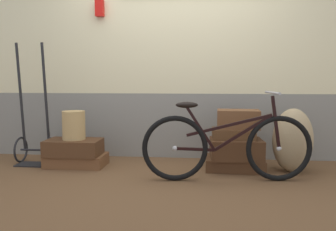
{
  "coord_description": "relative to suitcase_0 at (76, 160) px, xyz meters",
  "views": [
    {
      "loc": [
        0.32,
        -3.59,
        1.02
      ],
      "look_at": [
        -0.04,
        0.11,
        0.62
      ],
      "focal_mm": 36.81,
      "sensor_mm": 36.0,
      "label": 1
    }
  ],
  "objects": [
    {
      "name": "ground",
      "position": [
        1.12,
        -0.22,
        -0.1
      ],
      "size": [
        9.26,
        5.2,
        0.06
      ],
      "primitive_type": "cube",
      "color": "brown"
    },
    {
      "name": "station_building",
      "position": [
        1.14,
        0.62,
        1.43
      ],
      "size": [
        7.26,
        0.74,
        2.99
      ],
      "color": "gray",
      "rests_on": "ground"
    },
    {
      "name": "suitcase_0",
      "position": [
        0.0,
        0.0,
        0.0
      ],
      "size": [
        0.68,
        0.4,
        0.14
      ],
      "primitive_type": "cube",
      "rotation": [
        0.0,
        0.0,
        -0.02
      ],
      "color": "brown",
      "rests_on": "ground"
    },
    {
      "name": "suitcase_1",
      "position": [
        -0.02,
        -0.03,
        0.16
      ],
      "size": [
        0.62,
        0.37,
        0.18
      ],
      "primitive_type": "cube",
      "rotation": [
        0.0,
        0.0,
        -0.01
      ],
      "color": "#4C2D19",
      "rests_on": "suitcase_0"
    },
    {
      "name": "suitcase_2",
      "position": [
        1.83,
        0.0,
        0.0
      ],
      "size": [
        0.66,
        0.44,
        0.14
      ],
      "primitive_type": "cube",
      "rotation": [
        0.0,
        0.0,
        -0.05
      ],
      "color": "#4C2D19",
      "rests_on": "ground"
    },
    {
      "name": "suitcase_3",
      "position": [
        1.83,
        -0.03,
        0.18
      ],
      "size": [
        0.57,
        0.41,
        0.22
      ],
      "primitive_type": "cube",
      "rotation": [
        0.0,
        0.0,
        0.05
      ],
      "color": "#4C2D19",
      "rests_on": "suitcase_2"
    },
    {
      "name": "suitcase_4",
      "position": [
        1.8,
        -0.01,
        0.34
      ],
      "size": [
        0.46,
        0.31,
        0.11
      ],
      "primitive_type": "cube",
      "rotation": [
        0.0,
        0.0,
        0.0
      ],
      "color": "brown",
      "rests_on": "suitcase_3"
    },
    {
      "name": "suitcase_5",
      "position": [
        1.85,
        0.02,
        0.5
      ],
      "size": [
        0.47,
        0.32,
        0.21
      ],
      "primitive_type": "cube",
      "rotation": [
        0.0,
        0.0,
        -0.05
      ],
      "color": "brown",
      "rests_on": "suitcase_4"
    },
    {
      "name": "wicker_basket",
      "position": [
        -0.01,
        -0.01,
        0.41
      ],
      "size": [
        0.26,
        0.26,
        0.33
      ],
      "primitive_type": "cylinder",
      "color": "tan",
      "rests_on": "suitcase_1"
    },
    {
      "name": "luggage_trolley",
      "position": [
        -0.54,
        0.08,
        0.26
      ],
      "size": [
        0.39,
        0.38,
        1.43
      ],
      "color": "black",
      "rests_on": "ground"
    },
    {
      "name": "burlap_sack",
      "position": [
        2.43,
        -0.02,
        0.28
      ],
      "size": [
        0.43,
        0.36,
        0.7
      ],
      "primitive_type": "ellipsoid",
      "color": "tan",
      "rests_on": "ground"
    },
    {
      "name": "bicycle",
      "position": [
        1.69,
        -0.43,
        0.28
      ],
      "size": [
        1.68,
        0.46,
        0.89
      ],
      "color": "black",
      "rests_on": "ground"
    }
  ]
}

